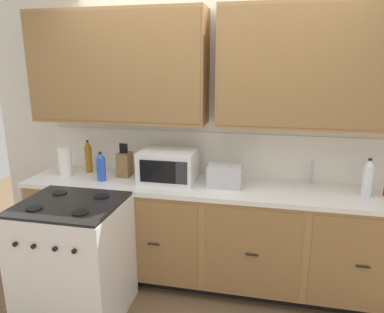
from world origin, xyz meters
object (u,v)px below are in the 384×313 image
Objects in this scene: stove_range at (75,259)px; knife_block at (125,164)px; microwave at (168,166)px; bottle_clear at (368,178)px; bottle_blue at (101,167)px; toaster at (225,176)px; paper_towel_roll at (65,162)px; bottle_amber at (88,157)px.

knife_block is at bearing 78.14° from stove_range.
bottle_clear is (1.61, -0.03, 0.01)m from microwave.
bottle_clear is at bearing 1.93° from bottle_blue.
toaster is at bearing -3.97° from microwave.
stove_range is at bearing -101.86° from knife_block.
paper_towel_roll is 0.39m from bottle_blue.
bottle_blue is at bearing -178.07° from bottle_clear.
knife_block is (-0.43, 0.07, -0.02)m from microwave.
knife_block is 1.19× the size of bottle_blue.
microwave is at bearing 47.90° from stove_range.
bottle_blue is (-2.20, -0.07, -0.02)m from bottle_clear.
paper_towel_roll is at bearing -169.61° from knife_block.
knife_block reaches higher than microwave.
knife_block reaches higher than paper_towel_roll.
bottle_amber is (0.16, 0.15, 0.02)m from paper_towel_roll.
paper_towel_roll is 0.84× the size of bottle_amber.
stove_range is at bearing -150.61° from toaster.
microwave is (0.58, 0.65, 0.61)m from stove_range.
knife_block is 2.05m from bottle_clear.
bottle_clear is at bearing -3.32° from bottle_amber.
toaster is at bearing -6.10° from knife_block.
toaster is at bearing -179.51° from bottle_clear.
stove_range is 3.65× the size of paper_towel_roll.
bottle_clear reaches higher than bottle_blue.
paper_towel_roll reaches higher than toaster.
knife_block is 1.19× the size of paper_towel_roll.
microwave is 1.61m from bottle_clear.
microwave is 0.44m from knife_block.
paper_towel_roll is at bearing 122.80° from stove_range.
microwave reaches higher than paper_towel_roll.
bottle_blue is at bearing -176.60° from toaster.
bottle_blue reaches higher than stove_range.
bottle_amber is (-0.39, 0.05, 0.04)m from knife_block.
stove_range is at bearing -132.10° from microwave.
bottle_amber reaches higher than bottle_blue.
paper_towel_roll is at bearing 179.98° from toaster.
microwave is 0.50m from toaster.
bottle_clear is at bearing -0.90° from microwave.
toaster is (0.50, -0.03, -0.04)m from microwave.
microwave is 1.85× the size of bottle_blue.
paper_towel_roll is 2.59m from bottle_clear.
bottle_amber is at bearing 44.07° from paper_towel_roll.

